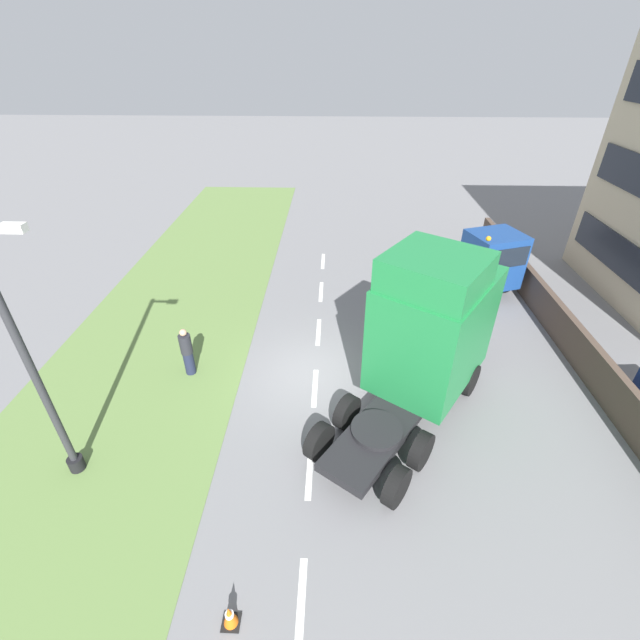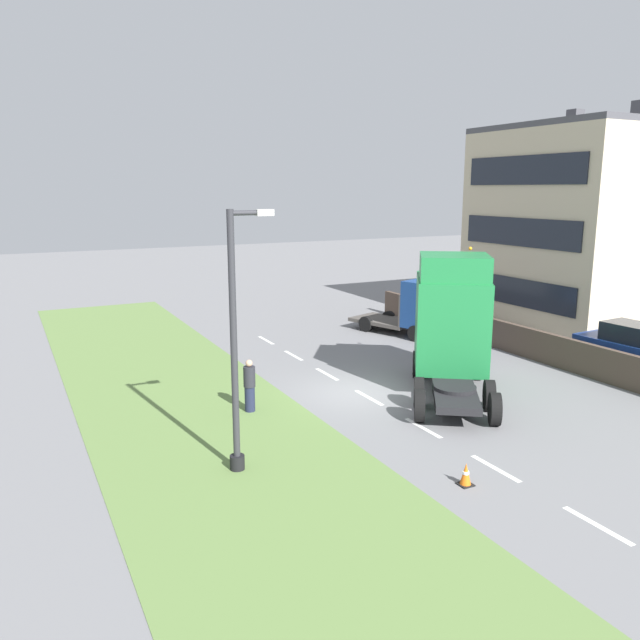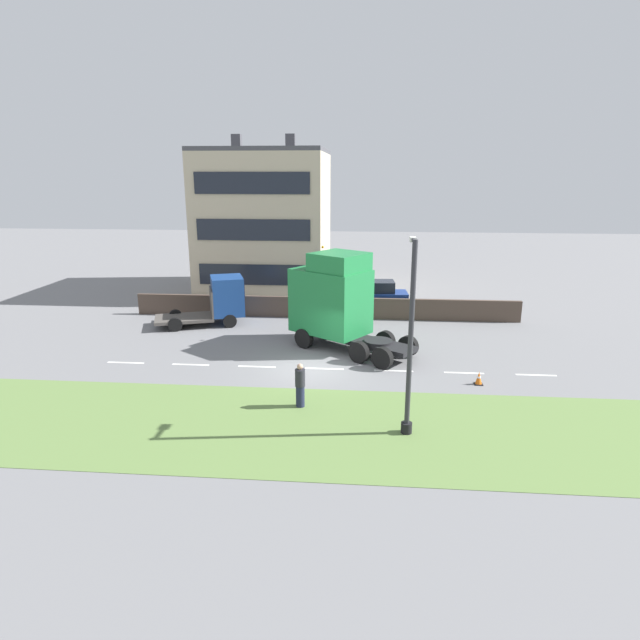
{
  "view_description": "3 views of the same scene",
  "coord_description": "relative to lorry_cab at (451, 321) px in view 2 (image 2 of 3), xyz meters",
  "views": [
    {
      "loc": [
        0.52,
        -11.15,
        9.46
      ],
      "look_at": [
        0.12,
        0.61,
        1.79
      ],
      "focal_mm": 24.0,
      "sensor_mm": 36.0,
      "label": 1
    },
    {
      "loc": [
        -11.12,
        -18.63,
        7.26
      ],
      "look_at": [
        -1.46,
        0.26,
        2.78
      ],
      "focal_mm": 35.0,
      "sensor_mm": 36.0,
      "label": 2
    },
    {
      "loc": [
        -23.33,
        -2.48,
        8.84
      ],
      "look_at": [
        -2.41,
        -0.69,
        3.02
      ],
      "focal_mm": 30.0,
      "sensor_mm": 36.0,
      "label": 3
    }
  ],
  "objects": [
    {
      "name": "pedestrian",
      "position": [
        -7.57,
        0.87,
        -1.61
      ],
      "size": [
        0.39,
        0.39,
        1.78
      ],
      "color": "#1E233D",
      "rests_on": "ground"
    },
    {
      "name": "lorry_cab",
      "position": [
        0.0,
        0.0,
        0.0
      ],
      "size": [
        5.75,
        6.7,
        5.11
      ],
      "rotation": [
        0.0,
        0.0,
        -0.61
      ],
      "color": "black",
      "rests_on": "ground"
    },
    {
      "name": "lamp_post",
      "position": [
        -9.38,
        -3.1,
        0.56
      ],
      "size": [
        1.32,
        0.39,
        6.78
      ],
      "color": "black",
      "rests_on": "ground"
    },
    {
      "name": "building_block",
      "position": [
        13.95,
        6.04,
        2.76
      ],
      "size": [
        9.8,
        9.1,
        11.59
      ],
      "color": "#C1B293",
      "rests_on": "ground"
    },
    {
      "name": "traffic_cone_lead",
      "position": [
        -4.66,
        -6.52,
        -2.21
      ],
      "size": [
        0.36,
        0.36,
        0.58
      ],
      "color": "black",
      "rests_on": "ground"
    },
    {
      "name": "boundary_wall",
      "position": [
        5.67,
        0.95,
        -1.83
      ],
      "size": [
        0.25,
        24.0,
        1.32
      ],
      "color": "#4C3D33",
      "rests_on": "ground"
    },
    {
      "name": "flatbed_truck",
      "position": [
        3.81,
        7.04,
        -0.99
      ],
      "size": [
        3.69,
        5.58,
        2.86
      ],
      "rotation": [
        0.0,
        0.0,
        3.48
      ],
      "color": "navy",
      "rests_on": "ground"
    },
    {
      "name": "ground_plane",
      "position": [
        -3.33,
        0.95,
        -2.49
      ],
      "size": [
        120.0,
        120.0,
        0.0
      ],
      "primitive_type": "plane",
      "color": "slate",
      "rests_on": "ground"
    },
    {
      "name": "lane_markings",
      "position": [
        -3.33,
        0.25,
        -2.49
      ],
      "size": [
        0.16,
        21.0,
        0.0
      ],
      "color": "white",
      "rests_on": "ground"
    },
    {
      "name": "parked_car",
      "position": [
        7.38,
        -2.15,
        -1.48
      ],
      "size": [
        2.04,
        4.44,
        2.07
      ],
      "rotation": [
        0.0,
        0.0,
        0.06
      ],
      "color": "navy",
      "rests_on": "ground"
    },
    {
      "name": "grass_verge",
      "position": [
        -9.33,
        0.95,
        -2.48
      ],
      "size": [
        7.0,
        44.0,
        0.01
      ],
      "color": "#607F42",
      "rests_on": "ground"
    }
  ]
}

